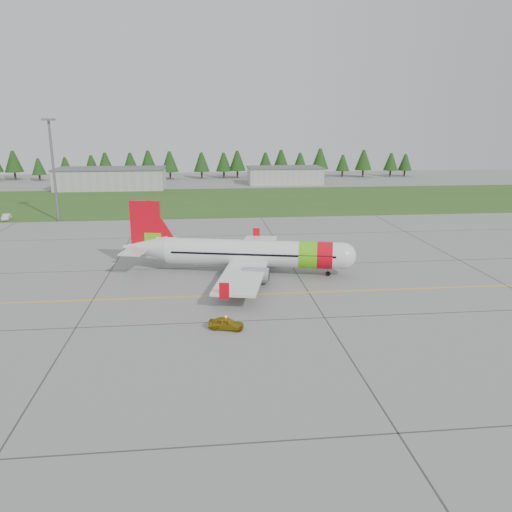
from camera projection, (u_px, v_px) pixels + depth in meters
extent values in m
plane|color=gray|center=(228.00, 322.00, 50.51)|extent=(320.00, 320.00, 0.00)
cylinder|color=silver|center=(254.00, 253.00, 66.16)|extent=(23.56, 8.66, 3.51)
sphere|color=silver|center=(343.00, 256.00, 64.80)|extent=(3.51, 3.51, 3.51)
cone|color=silver|center=(146.00, 248.00, 67.79)|extent=(6.92, 4.83, 3.51)
cube|color=black|center=(345.00, 254.00, 64.69)|extent=(1.93, 2.60, 0.50)
cylinder|color=#5FCB0F|center=(308.00, 255.00, 65.32)|extent=(3.08, 4.02, 3.59)
cylinder|color=red|center=(325.00, 255.00, 65.07)|extent=(2.73, 3.94, 3.59)
cube|color=silver|center=(250.00, 260.00, 66.46)|extent=(11.27, 29.14, 0.32)
cube|color=red|center=(256.00, 234.00, 80.15)|extent=(1.09, 0.40, 1.80)
cube|color=red|center=(224.00, 291.00, 52.73)|extent=(1.09, 0.40, 1.80)
cylinder|color=gray|center=(264.00, 255.00, 71.18)|extent=(3.58, 2.56, 1.89)
cylinder|color=gray|center=(256.00, 275.00, 61.69)|extent=(3.58, 2.56, 1.89)
cube|color=red|center=(146.00, 226.00, 67.00)|extent=(4.10, 1.24, 6.83)
cube|color=#5FCB0F|center=(153.00, 240.00, 67.39)|extent=(2.36, 0.89, 2.16)
cube|color=silver|center=(142.00, 246.00, 67.79)|extent=(5.12, 10.72, 0.20)
cylinder|color=slate|center=(328.00, 271.00, 65.57)|extent=(0.16, 0.16, 1.26)
cylinder|color=black|center=(328.00, 274.00, 65.65)|extent=(0.65, 0.38, 0.61)
cylinder|color=slate|center=(246.00, 262.00, 69.22)|extent=(0.20, 0.20, 1.71)
cylinder|color=black|center=(244.00, 264.00, 69.37)|extent=(1.00, 0.60, 0.93)
cylinder|color=slate|center=(241.00, 272.00, 64.40)|extent=(0.20, 0.20, 1.71)
cylinder|color=black|center=(238.00, 275.00, 64.54)|extent=(1.00, 0.60, 0.93)
imported|color=#E2B70C|center=(226.00, 312.00, 48.27)|extent=(1.53, 1.67, 3.46)
imported|color=silver|center=(6.00, 211.00, 103.27)|extent=(1.53, 1.46, 3.87)
cube|color=#30561E|center=(212.00, 201.00, 129.30)|extent=(320.00, 50.00, 0.03)
cube|color=gold|center=(225.00, 295.00, 58.20)|extent=(120.00, 0.25, 0.02)
cube|color=#A8A8A3|center=(111.00, 179.00, 152.37)|extent=(32.00, 14.00, 6.00)
cube|color=#A8A8A3|center=(285.00, 176.00, 165.79)|extent=(24.00, 12.00, 5.20)
cylinder|color=slate|center=(54.00, 172.00, 100.40)|extent=(0.50, 0.50, 20.00)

